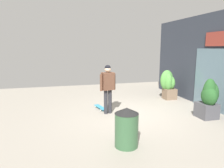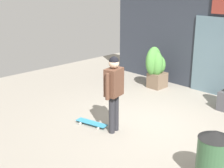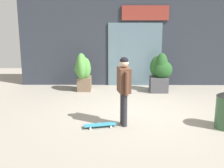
{
  "view_description": "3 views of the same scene",
  "coord_description": "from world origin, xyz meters",
  "px_view_note": "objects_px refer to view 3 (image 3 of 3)",
  "views": [
    {
      "loc": [
        6.24,
        -2.39,
        2.25
      ],
      "look_at": [
        -0.64,
        -0.55,
        0.98
      ],
      "focal_mm": 32.53,
      "sensor_mm": 36.0,
      "label": 1
    },
    {
      "loc": [
        4.18,
        -5.27,
        3.14
      ],
      "look_at": [
        -0.64,
        -0.55,
        0.98
      ],
      "focal_mm": 51.14,
      "sensor_mm": 36.0,
      "label": 2
    },
    {
      "loc": [
        -0.59,
        -8.03,
        2.93
      ],
      "look_at": [
        -0.64,
        -0.55,
        0.98
      ],
      "focal_mm": 50.78,
      "sensor_mm": 36.0,
      "label": 3
    }
  ],
  "objects_px": {
    "skateboarder": "(124,84)",
    "planter_box_right": "(83,71)",
    "skateboard": "(100,125)",
    "planter_box_left": "(160,72)"
  },
  "relations": [
    {
      "from": "skateboarder",
      "to": "skateboard",
      "type": "xyz_separation_m",
      "value": [
        -0.57,
        -0.15,
        -0.97
      ]
    },
    {
      "from": "skateboard",
      "to": "planter_box_left",
      "type": "relative_size",
      "value": 0.62
    },
    {
      "from": "skateboarder",
      "to": "skateboard",
      "type": "bearing_deg",
      "value": 2.32
    },
    {
      "from": "skateboarder",
      "to": "planter_box_right",
      "type": "bearing_deg",
      "value": -80.11
    },
    {
      "from": "planter_box_right",
      "to": "skateboarder",
      "type": "bearing_deg",
      "value": -67.47
    },
    {
      "from": "skateboard",
      "to": "planter_box_left",
      "type": "bearing_deg",
      "value": -133.74
    },
    {
      "from": "planter_box_left",
      "to": "skateboard",
      "type": "bearing_deg",
      "value": -120.65
    },
    {
      "from": "skateboard",
      "to": "planter_box_right",
      "type": "bearing_deg",
      "value": -90.76
    },
    {
      "from": "skateboarder",
      "to": "planter_box_right",
      "type": "distance_m",
      "value": 3.34
    },
    {
      "from": "skateboarder",
      "to": "planter_box_left",
      "type": "xyz_separation_m",
      "value": [
        1.31,
        3.01,
        -0.36
      ]
    }
  ]
}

